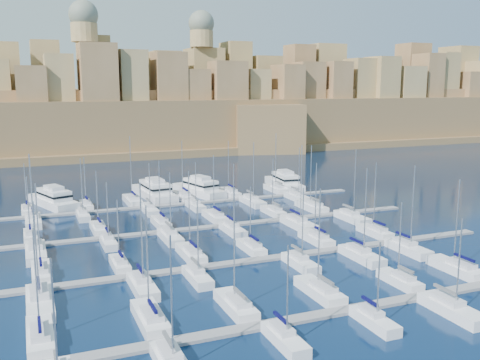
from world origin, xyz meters
name	(u,v)px	position (x,y,z in m)	size (l,w,h in m)	color
ground	(244,240)	(0.00, 0.00, 0.00)	(600.00, 600.00, 0.00)	#021433
pontoon_near	(348,310)	(0.00, -34.00, 0.20)	(84.00, 2.00, 0.40)	slate
pontoon_mid_near	(272,258)	(0.00, -12.00, 0.20)	(84.00, 2.00, 0.40)	slate
pontoon_mid_far	(224,225)	(0.00, 10.00, 0.20)	(84.00, 2.00, 0.40)	slate
pontoon_far	(192,203)	(0.00, 32.00, 0.20)	(84.00, 2.00, 0.40)	slate
sailboat_0	(40,337)	(-35.88, -28.41, 0.74)	(2.82, 9.41, 12.94)	white
sailboat_1	(150,318)	(-23.68, -28.28, 0.75)	(2.90, 9.68, 14.58)	white
sailboat_2	(236,305)	(-12.87, -28.51, 0.76)	(2.77, 9.22, 15.93)	white
sailboat_3	(320,291)	(-0.71, -28.38, 0.75)	(2.84, 9.48, 14.85)	white
sailboat_4	(400,280)	(11.81, -29.19, 0.72)	(2.35, 7.82, 12.15)	white
sailboat_5	(457,268)	(23.00, -28.26, 0.75)	(2.91, 9.72, 14.49)	white
sailboat_8	(285,339)	(-11.27, -38.78, 0.71)	(2.33, 7.77, 11.70)	white
sailboat_9	(374,320)	(0.55, -38.60, 0.70)	(2.22, 7.39, 10.66)	white
sailboat_10	(452,309)	(11.27, -39.65, 0.74)	(2.86, 9.54, 12.69)	white
sailboat_12	(41,272)	(-35.03, -6.66, 0.74)	(2.67, 8.90, 14.24)	white
sailboat_13	(120,264)	(-23.65, -7.29, 0.71)	(2.29, 7.63, 11.07)	white
sailboat_14	(191,254)	(-12.01, -6.46, 0.75)	(2.79, 9.30, 14.62)	white
sailboat_15	(251,247)	(-1.48, -7.05, 0.71)	(2.43, 8.11, 11.42)	white
sailboat_16	(316,239)	(11.39, -6.63, 0.75)	(2.69, 8.96, 14.64)	white
sailboat_17	(375,232)	(23.90, -6.82, 0.74)	(2.57, 8.57, 14.05)	white
sailboat_18	(40,302)	(-35.59, -18.30, 0.77)	(3.26, 10.86, 14.27)	white
sailboat_19	(142,286)	(-22.35, -17.57, 0.76)	(2.81, 9.37, 15.57)	white
sailboat_20	(197,276)	(-14.26, -16.94, 0.72)	(2.43, 8.09, 12.36)	white
sailboat_21	(300,263)	(2.40, -17.14, 0.73)	(2.55, 8.50, 12.95)	white
sailboat_22	(361,255)	(13.27, -17.69, 0.76)	(2.89, 9.63, 15.37)	white
sailboat_23	(408,248)	(22.73, -17.56, 0.76)	(2.80, 9.34, 15.23)	white
sailboat_24	(30,236)	(-36.12, 14.75, 0.72)	(2.31, 7.71, 11.92)	white
sailboat_25	(99,229)	(-23.85, 15.13, 0.72)	(2.54, 8.47, 12.21)	white
sailboat_26	(161,222)	(-11.70, 15.06, 0.73)	(2.50, 8.34, 13.41)	white
sailboat_27	(215,217)	(-0.06, 15.54, 0.74)	(2.79, 9.31, 13.95)	white
sailboat_28	(273,212)	(13.30, 15.06, 0.73)	(2.50, 8.33, 12.66)	white
sailboat_29	(312,207)	(23.35, 16.07, 0.76)	(3.12, 10.40, 14.95)	white
sailboat_30	(36,252)	(-35.49, 3.87, 0.78)	(3.16, 10.52, 17.42)	white
sailboat_31	(108,242)	(-23.51, 5.34, 0.71)	(2.26, 7.52, 11.79)	white
sailboat_32	(170,237)	(-12.59, 4.48, 0.74)	(2.78, 9.28, 12.97)	white
sailboat_33	(233,229)	(-0.28, 4.76, 0.74)	(2.61, 8.70, 13.75)	white
sailboat_34	(299,224)	(13.42, 3.74, 0.78)	(3.23, 10.77, 16.80)	white
sailboat_35	(352,217)	(26.11, 4.16, 0.76)	(2.98, 9.92, 15.38)	white
sailboat_36	(27,210)	(-36.42, 36.79, 0.71)	(2.33, 7.78, 11.39)	white
sailboat_37	(86,205)	(-23.76, 36.91, 0.72)	(2.41, 8.03, 12.06)	white
sailboat_38	(132,200)	(-12.97, 38.04, 0.77)	(3.10, 10.32, 16.41)	white
sailboat_39	(183,196)	(-0.33, 38.09, 0.76)	(3.13, 10.43, 14.77)	white
sailboat_40	(229,193)	(11.76, 37.85, 0.75)	(2.98, 9.94, 14.34)	white
sailboat_41	(276,189)	(25.12, 37.85, 0.77)	(2.98, 9.95, 15.80)	white
sailboat_42	(33,221)	(-35.39, 26.07, 0.76)	(3.03, 10.11, 14.84)	white
sailboat_43	(83,215)	(-25.53, 27.24, 0.73)	(2.32, 7.73, 13.23)	white
sailboat_44	(150,210)	(-11.30, 26.88, 0.72)	(2.54, 8.45, 11.55)	white
sailboat_45	(195,206)	(-0.74, 26.95, 0.71)	(2.49, 8.31, 11.11)	white
sailboat_46	(252,201)	(13.12, 26.17, 0.76)	(2.97, 9.91, 15.14)	white
sailboat_47	(297,197)	(25.29, 26.44, 0.74)	(2.81, 9.36, 13.32)	white
motor_yacht_a	(54,199)	(-30.54, 41.95, 1.73)	(10.83, 18.30, 5.25)	white
motor_yacht_b	(155,191)	(-6.43, 42.91, 1.73)	(7.57, 20.03, 5.25)	white
motor_yacht_c	(200,188)	(5.14, 42.03, 1.73)	(9.81, 18.50, 5.25)	white
motor_yacht_d	(285,182)	(29.64, 41.99, 1.73)	(7.14, 18.13, 5.25)	white
fortified_city	(109,115)	(-0.19, 155.26, 14.74)	(460.00, 108.95, 59.52)	brown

